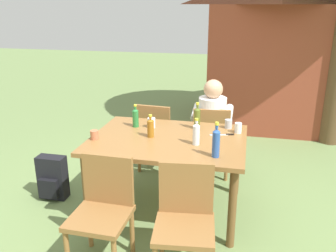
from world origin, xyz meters
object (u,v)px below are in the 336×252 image
bottle_green (136,117)px  cup_glass (151,123)px  bottle_amber (151,127)px  chair_far_left (156,133)px  chair_far_right (211,138)px  table_knife (224,135)px  brick_kiosk (272,45)px  cup_terracotta (94,135)px  chair_near_right (185,216)px  bottle_clear (196,133)px  cup_steel (228,124)px  bottle_olive (197,118)px  cup_white (238,128)px  backpack_by_near_side (52,178)px  chair_near_left (103,206)px  dining_table (168,147)px  person_in_white_shirt (213,122)px  bottle_blue (216,142)px

bottle_green → cup_glass: 0.17m
bottle_amber → chair_far_left: bearing=101.1°
chair_far_right → cup_glass: size_ratio=8.60×
table_knife → brick_kiosk: bearing=79.9°
cup_terracotta → table_knife: cup_terracotta is taller
chair_near_right → bottle_green: (-0.72, 1.10, 0.39)m
bottle_clear → cup_steel: size_ratio=2.73×
chair_far_right → bottle_olive: (-0.10, -0.52, 0.40)m
cup_steel → cup_white: bearing=-50.1°
chair_far_right → bottle_green: size_ratio=3.62×
chair_far_left → cup_terracotta: chair_far_left is taller
cup_glass → bottle_clear: bearing=-35.6°
bottle_amber → backpack_by_near_side: bearing=-177.7°
chair_far_right → chair_near_left: same height
bottle_clear → backpack_by_near_side: bottle_clear is taller
cup_terracotta → backpack_by_near_side: bearing=167.1°
chair_near_left → bottle_amber: bearing=79.2°
chair_near_right → bottle_amber: bottle_amber is taller
chair_near_right → bottle_clear: bearing=92.7°
bottle_clear → cup_terracotta: bottle_clear is taller
dining_table → cup_terracotta: bearing=-164.3°
bottle_green → chair_far_right: bearing=39.1°
chair_far_left → cup_terracotta: size_ratio=9.95×
chair_far_left → brick_kiosk: 2.91m
dining_table → person_in_white_shirt: 1.01m
chair_far_left → brick_kiosk: size_ratio=0.34×
bottle_olive → backpack_by_near_side: size_ratio=0.59×
dining_table → cup_white: 0.72m
bottle_green → brick_kiosk: (1.46, 3.01, 0.46)m
cup_glass → backpack_by_near_side: (-1.02, -0.32, -0.60)m
bottle_clear → bottle_amber: size_ratio=1.11×
bottle_amber → cup_terracotta: (-0.50, -0.18, -0.05)m
chair_near_left → cup_glass: cup_glass is taller
chair_far_left → bottle_green: bottle_green is taller
chair_near_right → cup_white: bearing=74.0°
cup_glass → dining_table: bearing=-48.2°
chair_near_left → chair_near_right: bearing=-0.0°
chair_far_left → cup_white: cup_white is taller
cup_steel → backpack_by_near_side: (-1.80, -0.47, -0.59)m
cup_glass → backpack_by_near_side: 1.22m
chair_near_left → dining_table: bearing=68.8°
cup_steel → bottle_olive: bearing=-163.8°
chair_near_right → cup_terracotta: chair_near_right is taller
bottle_clear → cup_terracotta: 0.96m
bottle_blue → bottle_green: (-0.89, 0.60, -0.03)m
chair_far_right → table_knife: bearing=-74.6°
chair_near_left → cup_white: bearing=49.4°
bottle_clear → cup_glass: bearing=144.4°
chair_far_left → bottle_clear: 1.21m
bottle_blue → cup_glass: bottle_blue is taller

